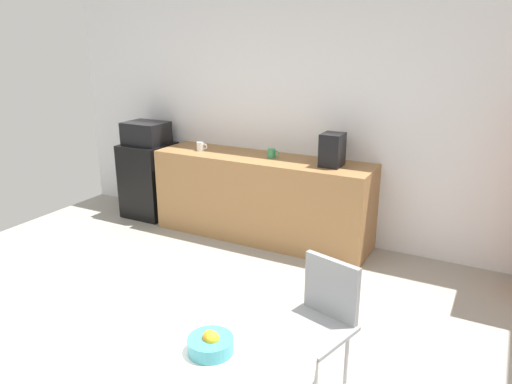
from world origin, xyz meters
name	(u,v)px	position (x,y,z in m)	size (l,w,h in m)	color
wall_back	(306,117)	(0.00, 3.00, 1.30)	(6.00, 0.10, 2.60)	silver
counter_block	(261,198)	(-0.34, 2.65, 0.45)	(2.36, 0.60, 0.90)	#9E7042
mini_fridge	(149,180)	(-1.87, 2.65, 0.44)	(0.54, 0.54, 0.89)	black
microwave	(146,133)	(-1.87, 2.65, 1.02)	(0.48, 0.38, 0.26)	black
round_table	(203,378)	(0.82, -0.18, 0.58)	(1.04, 1.04, 0.72)	silver
chair_gray	(322,311)	(1.07, 0.73, 0.52)	(0.52, 0.52, 0.83)	silver
fruit_bowl	(211,344)	(0.85, -0.15, 0.77)	(0.21, 0.21, 0.11)	teal
mug_white	(272,153)	(-0.23, 2.67, 0.95)	(0.13, 0.08, 0.09)	#338C59
mug_green	(201,146)	(-1.07, 2.61, 0.95)	(0.13, 0.08, 0.09)	white
coffee_maker	(332,150)	(0.43, 2.65, 1.06)	(0.20, 0.24, 0.32)	black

